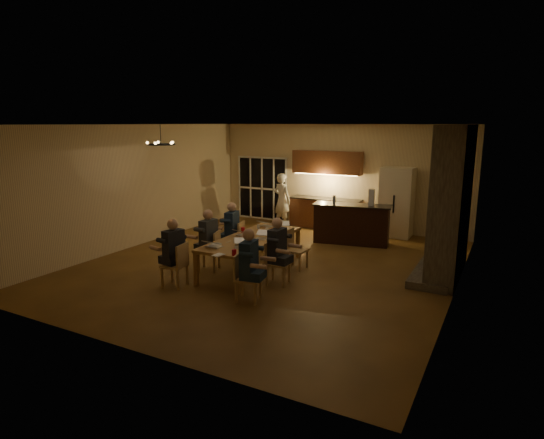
{
  "coord_description": "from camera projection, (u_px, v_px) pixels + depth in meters",
  "views": [
    {
      "loc": [
        4.78,
        -8.89,
        3.23
      ],
      "look_at": [
        -0.11,
        0.3,
        1.02
      ],
      "focal_mm": 30.0,
      "sensor_mm": 36.0,
      "label": 1
    }
  ],
  "objects": [
    {
      "name": "chair_left_mid",
      "position": [
        209.0,
        251.0,
        10.1
      ],
      "size": [
        0.55,
        0.55,
        0.89
      ],
      "primitive_type": null,
      "rotation": [
        0.0,
        0.0,
        -1.26
      ],
      "color": "#A97B54",
      "rests_on": "ground"
    },
    {
      "name": "redcup_near",
      "position": [
        234.0,
        253.0,
        8.66
      ],
      "size": [
        0.09,
        0.09,
        0.12
      ],
      "primitive_type": "cylinder",
      "color": "#B00B18",
      "rests_on": "dining_table"
    },
    {
      "name": "plate_left",
      "position": [
        216.0,
        244.0,
        9.45
      ],
      "size": [
        0.23,
        0.23,
        0.02
      ],
      "primitive_type": "cylinder",
      "color": "silver",
      "rests_on": "dining_table"
    },
    {
      "name": "laptop_e",
      "position": [
        267.0,
        222.0,
        11.1
      ],
      "size": [
        0.36,
        0.32,
        0.23
      ],
      "primitive_type": null,
      "rotation": [
        0.0,
        0.0,
        2.99
      ],
      "color": "silver",
      "rests_on": "dining_table"
    },
    {
      "name": "bar_island",
      "position": [
        351.0,
        224.0,
        12.36
      ],
      "size": [
        2.16,
        1.01,
        1.08
      ],
      "primitive_type": "cube",
      "rotation": [
        0.0,
        0.0,
        0.17
      ],
      "color": "black",
      "rests_on": "ground"
    },
    {
      "name": "laptop_d",
      "position": [
        263.0,
        234.0,
        9.87
      ],
      "size": [
        0.37,
        0.34,
        0.23
      ],
      "primitive_type": null,
      "rotation": [
        0.0,
        0.0,
        0.22
      ],
      "color": "silver",
      "rests_on": "dining_table"
    },
    {
      "name": "person_right_near",
      "position": [
        249.0,
        266.0,
        8.25
      ],
      "size": [
        0.68,
        0.68,
        1.38
      ],
      "primitive_type": null,
      "rotation": [
        0.0,
        0.0,
        1.72
      ],
      "color": "#1C2F47",
      "rests_on": "ground"
    },
    {
      "name": "person_left_near",
      "position": [
        174.0,
        252.0,
        9.1
      ],
      "size": [
        0.7,
        0.7,
        1.38
      ],
      "primitive_type": null,
      "rotation": [
        0.0,
        0.0,
        -1.77
      ],
      "color": "#262831",
      "rests_on": "ground"
    },
    {
      "name": "chair_right_far",
      "position": [
        296.0,
        250.0,
        10.2
      ],
      "size": [
        0.47,
        0.47,
        0.89
      ],
      "primitive_type": null,
      "rotation": [
        0.0,
        0.0,
        1.51
      ],
      "color": "#A97B54",
      "rests_on": "ground"
    },
    {
      "name": "person_right_mid",
      "position": [
        277.0,
        251.0,
        9.21
      ],
      "size": [
        0.64,
        0.64,
        1.38
      ],
      "primitive_type": null,
      "rotation": [
        0.0,
        0.0,
        1.5
      ],
      "color": "#262831",
      "rests_on": "ground"
    },
    {
      "name": "chair_left_far",
      "position": [
        234.0,
        239.0,
        11.1
      ],
      "size": [
        0.52,
        0.52,
        0.89
      ],
      "primitive_type": null,
      "rotation": [
        0.0,
        0.0,
        -1.36
      ],
      "color": "#A97B54",
      "rests_on": "ground"
    },
    {
      "name": "mug_front",
      "position": [
        236.0,
        240.0,
        9.64
      ],
      "size": [
        0.08,
        0.08,
        0.1
      ],
      "primitive_type": "cylinder",
      "color": "silver",
      "rests_on": "dining_table"
    },
    {
      "name": "bar_blender",
      "position": [
        371.0,
        197.0,
        12.06
      ],
      "size": [
        0.15,
        0.15,
        0.43
      ],
      "primitive_type": "cube",
      "rotation": [
        0.0,
        0.0,
        0.1
      ],
      "color": "silver",
      "rests_on": "bar_island"
    },
    {
      "name": "refrigerator",
      "position": [
        396.0,
        202.0,
        13.05
      ],
      "size": [
        0.9,
        0.68,
        2.0
      ],
      "primitive_type": "cube",
      "color": "#EEE2C7",
      "rests_on": "ground"
    },
    {
      "name": "kitchenette",
      "position": [
        326.0,
        190.0,
        14.06
      ],
      "size": [
        2.24,
        0.68,
        2.4
      ],
      "primitive_type": null,
      "color": "brown",
      "rests_on": "ground"
    },
    {
      "name": "mug_back",
      "position": [
        258.0,
        226.0,
        10.89
      ],
      "size": [
        0.07,
        0.07,
        0.1
      ],
      "primitive_type": "cylinder",
      "color": "silver",
      "rests_on": "dining_table"
    },
    {
      "name": "right_wall",
      "position": [
        462.0,
        213.0,
        8.36
      ],
      "size": [
        0.04,
        9.0,
        3.2
      ],
      "primitive_type": "cube",
      "color": "beige",
      "rests_on": "ground"
    },
    {
      "name": "notepad",
      "position": [
        218.0,
        255.0,
        8.69
      ],
      "size": [
        0.19,
        0.25,
        0.01
      ],
      "primitive_type": "cube",
      "rotation": [
        0.0,
        0.0,
        -0.13
      ],
      "color": "white",
      "rests_on": "dining_table"
    },
    {
      "name": "ceiling",
      "position": [
        270.0,
        124.0,
        9.87
      ],
      "size": [
        8.0,
        9.0,
        0.04
      ],
      "primitive_type": "cube",
      "color": "white",
      "rests_on": "back_wall"
    },
    {
      "name": "person_left_mid",
      "position": [
        209.0,
        240.0,
        10.05
      ],
      "size": [
        0.61,
        0.61,
        1.38
      ],
      "primitive_type": null,
      "rotation": [
        0.0,
        0.0,
        -1.6
      ],
      "color": "#35383E",
      "rests_on": "ground"
    },
    {
      "name": "redcup_mid",
      "position": [
        243.0,
        230.0,
        10.5
      ],
      "size": [
        0.09,
        0.09,
        0.12
      ],
      "primitive_type": "cylinder",
      "color": "#B00B18",
      "rests_on": "dining_table"
    },
    {
      "name": "chair_right_near",
      "position": [
        248.0,
        278.0,
        8.34
      ],
      "size": [
        0.53,
        0.53,
        0.89
      ],
      "primitive_type": null,
      "rotation": [
        0.0,
        0.0,
        1.81
      ],
      "color": "#A97B54",
      "rests_on": "ground"
    },
    {
      "name": "chair_right_mid",
      "position": [
        278.0,
        263.0,
        9.23
      ],
      "size": [
        0.49,
        0.49,
        0.89
      ],
      "primitive_type": null,
      "rotation": [
        0.0,
        0.0,
        1.7
      ],
      "color": "#A97B54",
      "rests_on": "ground"
    },
    {
      "name": "plate_far",
      "position": [
        284.0,
        232.0,
        10.49
      ],
      "size": [
        0.26,
        0.26,
        0.02
      ],
      "primitive_type": "cylinder",
      "color": "silver",
      "rests_on": "dining_table"
    },
    {
      "name": "laptop_a",
      "position": [
        214.0,
        242.0,
        9.26
      ],
      "size": [
        0.32,
        0.28,
        0.23
      ],
      "primitive_type": null,
      "rotation": [
        0.0,
        0.0,
        3.14
      ],
      "color": "silver",
      "rests_on": "dining_table"
    },
    {
      "name": "left_wall",
      "position": [
        137.0,
        186.0,
        12.06
      ],
      "size": [
        0.04,
        9.0,
        3.2
      ],
      "primitive_type": "cube",
      "color": "beige",
      "rests_on": "ground"
    },
    {
      "name": "can_silver",
      "position": [
        236.0,
        243.0,
        9.39
      ],
      "size": [
        0.07,
        0.07,
        0.12
      ],
      "primitive_type": "cylinder",
      "color": "#B2B2B7",
      "rests_on": "dining_table"
    },
    {
      "name": "fireplace",
      "position": [
        452.0,
        202.0,
        9.55
      ],
      "size": [
        0.58,
        2.5,
        3.2
      ],
      "primitive_type": "cube",
      "color": "#676051",
      "rests_on": "ground"
    },
    {
      "name": "laptop_c",
      "position": [
        244.0,
        231.0,
        10.16
      ],
      "size": [
        0.39,
        0.36,
        0.23
      ],
      "primitive_type": null,
      "rotation": [
        0.0,
        0.0,
        2.84
      ],
      "color": "silver",
      "rests_on": "dining_table"
    },
    {
      "name": "bar_bottle",
      "position": [
        334.0,
        199.0,
        12.33
      ],
      "size": [
        0.08,
        0.08,
        0.24
      ],
      "primitive_type": "cylinder",
      "color": "#99999E",
      "rests_on": "bar_island"
    },
    {
      "name": "chandelier",
      "position": [
        161.0,
        144.0,
        10.39
      ],
      "size": [
        0.64,
        0.64,
        0.03
      ],
      "primitive_type": "torus",
      "color": "black",
      "rests_on": "ceiling"
    },
    {
      "name": "back_wall",
      "position": [
        339.0,
        177.0,
        14.11
      ],
      "size": [
        8.0,
        0.04,
        3.2
      ],
      "primitive_type": "cube",
      "color": "beige",
      "rests_on": "ground"
    },
    {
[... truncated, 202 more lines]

